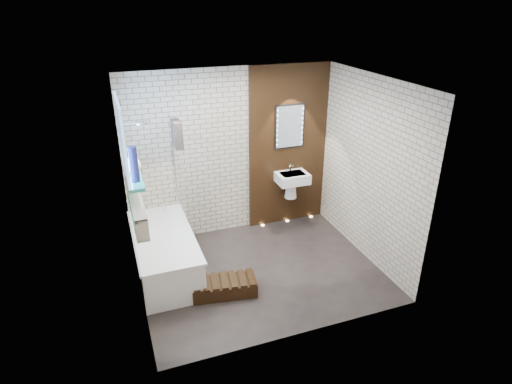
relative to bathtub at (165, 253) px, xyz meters
name	(u,v)px	position (x,y,z in m)	size (l,w,h in m)	color
ground	(260,271)	(1.22, -0.45, -0.29)	(3.20, 3.20, 0.00)	black
room_shell	(260,186)	(1.22, -0.45, 1.01)	(3.24, 3.20, 2.60)	#B6A790
walnut_panel	(288,147)	(2.17, 0.82, 1.01)	(1.30, 0.06, 2.60)	black
clerestory_window	(124,146)	(-0.34, -0.10, 1.61)	(0.18, 1.00, 0.94)	#7FADE0
display_niche	(136,206)	(-0.31, -0.30, 0.91)	(0.14, 1.30, 0.26)	teal
bathtub	(165,253)	(0.00, 0.00, 0.00)	(0.79, 1.74, 0.70)	white
bath_screen	(179,171)	(0.35, 0.44, 0.99)	(0.01, 0.78, 1.40)	white
towel	(177,134)	(0.35, 0.33, 1.56)	(0.10, 0.27, 0.36)	black
shower_head	(141,123)	(-0.08, 0.50, 1.71)	(0.18, 0.18, 0.02)	silver
washbasin	(292,181)	(2.17, 0.62, 0.50)	(0.50, 0.36, 0.58)	white
led_mirror	(290,127)	(2.17, 0.78, 1.36)	(0.50, 0.02, 0.70)	black
walnut_step	(224,287)	(0.62, -0.75, -0.20)	(0.82, 0.36, 0.18)	black
niche_bottles	(135,202)	(-0.31, -0.13, 0.89)	(0.07, 0.88, 0.17)	maroon
sill_vases	(133,165)	(-0.28, -0.18, 1.40)	(0.20, 0.43, 0.42)	white
floor_uplights	(287,221)	(2.17, 0.75, -0.29)	(0.96, 0.06, 0.01)	#FFD899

